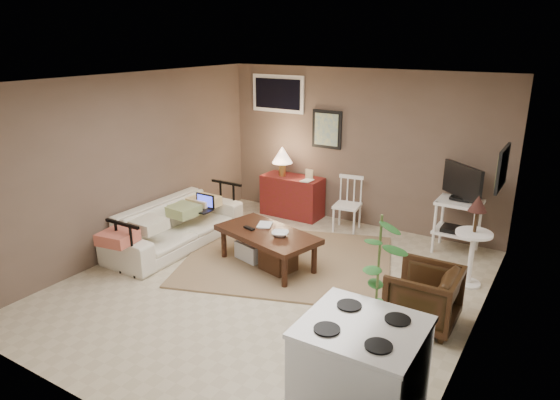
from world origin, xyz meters
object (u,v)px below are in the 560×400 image
Objects in this scene: red_console at (291,192)px; tv_stand at (459,207)px; side_table at (475,231)px; coffee_table at (267,246)px; armchair at (423,293)px; stove at (359,389)px; potted_plant at (377,288)px; sofa at (175,218)px; spindle_chair at (347,206)px.

tv_stand is at bearing -1.95° from red_console.
side_table is (0.37, -0.90, 0.04)m from tv_stand.
armchair is at bearing -8.05° from coffee_table.
red_console reaches higher than stove.
armchair is 1.04m from potted_plant.
tv_stand reaches higher than sofa.
spindle_chair is 0.80× the size of stove.
side_table is at bearing -76.05° from sofa.
red_console is at bearing -127.68° from armchair.
red_console is 3.53m from armchair.
potted_plant is at bearing -101.16° from side_table.
coffee_table is 1.75m from spindle_chair.
sofa is 1.83× the size of red_console.
potted_plant is 1.42× the size of stove.
side_table reaches higher than stove.
tv_stand is (1.61, 0.03, 0.26)m from spindle_chair.
potted_plant is at bearing -90.63° from tv_stand.
sofa is at bearing 161.80° from potted_plant.
coffee_table is at bearing 134.95° from stove.
side_table is (1.99, -0.88, 0.31)m from spindle_chair.
armchair reaches higher than coffee_table.
red_console reaches higher than spindle_chair.
stove reaches higher than armchair.
armchair is 1.91m from stove.
red_console reaches higher than side_table.
potted_plant is (-0.17, -0.93, 0.44)m from armchair.
tv_stand is at bearing -61.65° from sofa.
red_console is at bearing 111.14° from coffee_table.
spindle_chair is at bearing -6.33° from red_console.
potted_plant is at bearing -32.35° from coffee_table.
tv_stand is (3.43, 1.85, 0.24)m from sofa.
armchair is 0.66× the size of stove.
stove is at bearing -86.69° from tv_stand.
sofa is 3.93m from side_table.
potted_plant is (-0.41, -2.06, 0.09)m from side_table.
red_console is 0.78× the size of potted_plant.
sofa is at bearing -111.22° from red_console.
armchair is (2.10, -0.30, 0.06)m from coffee_table.
stove reaches higher than spindle_chair.
tv_stand is at bearing 112.45° from side_table.
side_table is at bearing -67.55° from tv_stand.
tv_stand is 1.10× the size of side_table.
coffee_table is at bearing -85.78° from sofa.
spindle_chair is 0.67× the size of tv_stand.
stove is at bearing -119.75° from sofa.
sofa is at bearing -151.65° from tv_stand.
side_table reaches higher than armchair.
potted_plant is at bearing -61.71° from spindle_chair.
stove is at bearing -54.24° from red_console.
potted_plant is (2.64, -3.06, 0.39)m from red_console.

